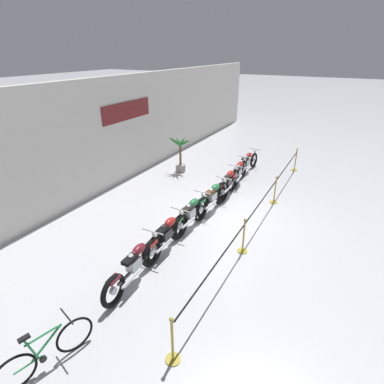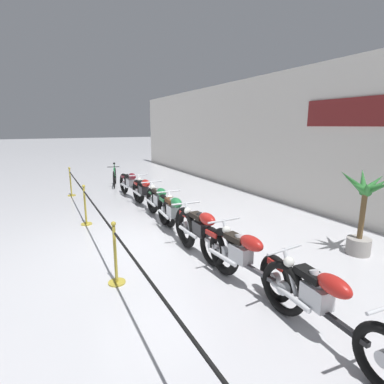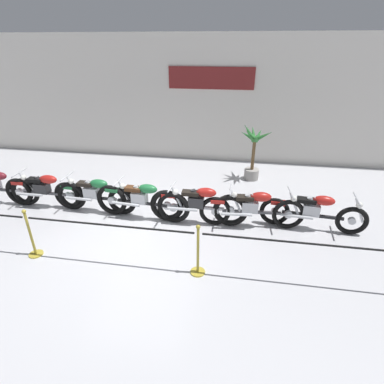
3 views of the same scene
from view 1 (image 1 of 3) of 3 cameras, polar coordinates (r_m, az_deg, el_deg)
name	(u,v)px [view 1 (image 1 of 3)]	position (r m, az deg, el deg)	size (l,w,h in m)	color
ground_plane	(228,214)	(10.28, 6.86, -4.26)	(120.00, 120.00, 0.00)	silver
back_wall	(107,135)	(12.13, -15.95, 10.39)	(28.00, 0.29, 4.20)	silver
motorcycle_maroon_0	(136,265)	(7.41, -10.69, -13.43)	(2.41, 0.62, 0.96)	black
motorcycle_red_1	(167,235)	(8.31, -4.81, -8.23)	(2.24, 0.62, 0.96)	black
motorcycle_green_2	(191,214)	(9.30, -0.22, -4.22)	(2.22, 0.62, 0.94)	black
motorcycle_green_3	(213,198)	(10.25, 3.96, -1.11)	(2.39, 0.62, 0.98)	black
motorcycle_red_4	(228,184)	(11.40, 6.88, 1.61)	(2.32, 0.62, 0.98)	black
motorcycle_red_5	(238,173)	(12.49, 8.84, 3.63)	(2.41, 0.62, 0.95)	black
motorcycle_red_6	(247,163)	(13.74, 10.39, 5.49)	(2.35, 0.62, 0.92)	black
bicycle	(46,352)	(6.35, -26.03, -25.70)	(1.67, 0.61, 0.96)	black
potted_palm_left_of_row	(180,152)	(13.48, -2.28, 7.70)	(0.98, 1.19, 1.74)	gray
stanchion_far_left	(247,224)	(8.39, 10.50, -6.09)	(10.74, 0.28, 1.05)	gold
stanchion_mid_left	(243,241)	(8.40, 9.74, -9.10)	(0.28, 0.28, 1.05)	gold
stanchion_mid_right	(275,194)	(11.22, 15.46, -0.32)	(0.28, 0.28, 1.05)	gold
stanchion_far_right	(295,163)	(14.59, 19.06, 5.25)	(0.28, 0.28, 1.05)	gold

